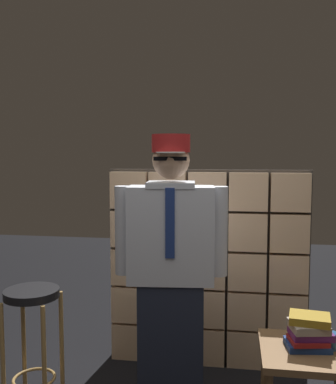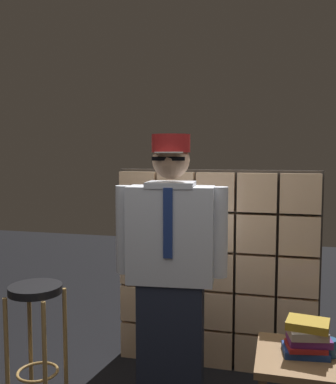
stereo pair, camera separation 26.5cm
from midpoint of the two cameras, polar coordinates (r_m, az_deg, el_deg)
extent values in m
cube|color=#E0B78C|center=(3.78, -1.69, -18.72)|extent=(0.29, 0.08, 0.29)
cube|color=#E0B78C|center=(3.71, 3.17, -19.19)|extent=(0.29, 0.08, 0.29)
cube|color=#E0B78C|center=(3.67, 8.19, -19.53)|extent=(0.29, 0.08, 0.29)
cube|color=#E0B78C|center=(3.66, 13.30, -19.74)|extent=(0.29, 0.08, 0.29)
cube|color=#E0B78C|center=(3.67, 18.44, -19.80)|extent=(0.29, 0.08, 0.29)
cube|color=#E0B78C|center=(3.66, -1.70, -14.31)|extent=(0.29, 0.08, 0.29)
cube|color=#E0B78C|center=(3.60, 3.19, -14.70)|extent=(0.29, 0.08, 0.29)
cube|color=#E0B78C|center=(3.55, 8.25, -15.00)|extent=(0.29, 0.08, 0.29)
cube|color=#E0B78C|center=(3.54, 13.41, -15.19)|extent=(0.29, 0.08, 0.29)
cube|color=#E0B78C|center=(3.55, 18.59, -15.26)|extent=(0.29, 0.08, 0.29)
cube|color=#E0B78C|center=(3.57, -1.71, -9.64)|extent=(0.29, 0.08, 0.29)
cube|color=#E0B78C|center=(3.50, 3.22, -9.95)|extent=(0.29, 0.08, 0.29)
cube|color=#E0B78C|center=(3.46, 8.32, -10.20)|extent=(0.29, 0.08, 0.29)
cube|color=#E0B78C|center=(3.44, 13.52, -10.37)|extent=(0.29, 0.08, 0.29)
cube|color=#E0B78C|center=(3.45, 18.74, -10.45)|extent=(0.29, 0.08, 0.29)
cube|color=#E0B78C|center=(3.51, -1.73, -4.75)|extent=(0.29, 0.08, 0.29)
cube|color=#E0B78C|center=(3.43, 3.24, -4.97)|extent=(0.29, 0.08, 0.29)
cube|color=#E0B78C|center=(3.39, 8.39, -5.16)|extent=(0.29, 0.08, 0.29)
cube|color=#E0B78C|center=(3.37, 13.64, -5.30)|extent=(0.29, 0.08, 0.29)
cube|color=#E0B78C|center=(3.38, 18.89, -5.41)|extent=(0.29, 0.08, 0.29)
cube|color=#E0B78C|center=(3.47, -1.74, 0.28)|extent=(0.29, 0.08, 0.29)
cube|color=#E0B78C|center=(3.39, 3.27, 0.16)|extent=(0.29, 0.08, 0.29)
cube|color=#E0B78C|center=(3.35, 8.46, 0.05)|extent=(0.29, 0.08, 0.29)
cube|color=#E0B78C|center=(3.33, 13.75, -0.07)|extent=(0.29, 0.08, 0.29)
cube|color=#E0B78C|center=(3.34, 19.05, -0.19)|extent=(0.29, 0.08, 0.29)
cube|color=#38332D|center=(3.51, 8.41, -9.97)|extent=(1.56, 0.02, 1.56)
cube|color=#1E2333|center=(2.98, 3.06, -19.56)|extent=(0.43, 0.25, 0.86)
cube|color=silver|center=(2.75, 3.14, -5.57)|extent=(0.56, 0.28, 0.61)
cube|color=navy|center=(2.62, 2.88, -4.11)|extent=(0.06, 0.02, 0.43)
cube|color=silver|center=(2.71, 3.17, 0.95)|extent=(0.32, 0.27, 0.04)
sphere|color=tan|center=(2.71, 3.19, 4.14)|extent=(0.23, 0.23, 0.23)
ellipsoid|color=black|center=(2.66, 3.07, 3.24)|extent=(0.16, 0.10, 0.10)
cube|color=black|center=(2.60, 2.96, 4.36)|extent=(0.20, 0.03, 0.02)
cylinder|color=white|center=(2.62, 3.00, 5.18)|extent=(0.19, 0.19, 0.01)
cylinder|color=maroon|center=(2.71, 3.20, 6.35)|extent=(0.24, 0.24, 0.11)
cylinder|color=silver|center=(2.74, 9.44, -5.19)|extent=(0.12, 0.12, 0.56)
cylinder|color=silver|center=(2.80, -3.02, -4.91)|extent=(0.12, 0.12, 0.56)
cylinder|color=black|center=(2.95, -14.41, -12.20)|extent=(0.34, 0.34, 0.05)
torus|color=tan|center=(3.16, -14.16, -21.82)|extent=(0.27, 0.27, 0.02)
cylinder|color=tan|center=(3.06, -17.81, -19.96)|extent=(0.03, 0.03, 0.78)
cylinder|color=tan|center=(2.94, -13.12, -20.95)|extent=(0.03, 0.03, 0.78)
cylinder|color=tan|center=(3.27, -15.20, -18.22)|extent=(0.03, 0.03, 0.78)
cylinder|color=tan|center=(3.15, -10.77, -19.02)|extent=(0.03, 0.03, 0.78)
cube|color=brown|center=(2.71, 20.24, -19.76)|extent=(0.52, 0.52, 0.04)
cylinder|color=brown|center=(3.02, 15.08, -22.91)|extent=(0.04, 0.04, 0.53)
cube|color=navy|center=(2.70, 20.30, -18.89)|extent=(0.26, 0.19, 0.04)
cube|color=maroon|center=(2.68, 20.36, -18.39)|extent=(0.23, 0.19, 0.03)
cube|color=#591E66|center=(2.69, 20.71, -17.55)|extent=(0.25, 0.19, 0.04)
cube|color=gray|center=(2.67, 20.44, -16.73)|extent=(0.23, 0.22, 0.04)
cube|color=olive|center=(2.66, 20.60, -15.84)|extent=(0.24, 0.20, 0.04)
cylinder|color=navy|center=(2.72, 23.06, -18.18)|extent=(0.08, 0.08, 0.09)
camera|label=1|loc=(0.13, -87.22, 0.26)|focal=40.98mm
camera|label=2|loc=(0.13, 92.78, -0.26)|focal=40.98mm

